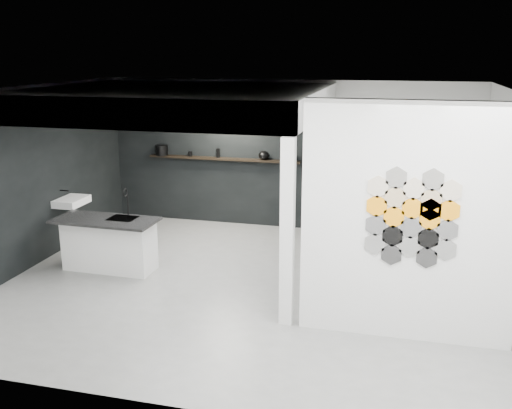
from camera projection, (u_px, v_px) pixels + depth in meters
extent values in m
cube|color=slate|center=(244.00, 286.00, 8.31)|extent=(7.00, 6.00, 0.01)
cube|color=silver|center=(409.00, 224.00, 6.48)|extent=(2.45, 0.15, 2.80)
cube|color=black|center=(220.00, 164.00, 11.09)|extent=(4.40, 0.04, 2.35)
cube|color=black|center=(64.00, 179.00, 9.76)|extent=(0.04, 4.00, 2.35)
cube|color=silver|center=(180.00, 101.00, 8.89)|extent=(4.40, 4.00, 0.40)
cube|color=silver|center=(287.00, 234.00, 6.87)|extent=(0.16, 0.16, 2.35)
cube|color=silver|center=(123.00, 114.00, 7.09)|extent=(4.40, 0.16, 0.40)
cube|color=silver|center=(72.00, 201.00, 9.61)|extent=(0.40, 0.60, 0.12)
cube|color=black|center=(223.00, 159.00, 10.94)|extent=(3.00, 0.15, 0.04)
cube|color=silver|center=(109.00, 245.00, 8.83)|extent=(1.40, 0.54, 0.80)
cube|color=black|center=(105.00, 220.00, 8.65)|extent=(1.59, 0.73, 0.04)
cube|color=black|center=(123.00, 218.00, 8.70)|extent=(0.43, 0.36, 0.01)
cylinder|color=black|center=(128.00, 203.00, 8.82)|extent=(0.02, 0.02, 0.37)
torus|color=black|center=(125.00, 192.00, 8.72)|extent=(0.02, 0.13, 0.13)
cylinder|color=black|center=(162.00, 150.00, 11.21)|extent=(0.29, 0.29, 0.20)
ellipsoid|color=black|center=(264.00, 155.00, 10.72)|extent=(0.21, 0.21, 0.17)
cylinder|color=gray|center=(292.00, 158.00, 10.60)|extent=(0.17, 0.17, 0.11)
cylinder|color=gray|center=(292.00, 158.00, 10.60)|extent=(0.12, 0.12, 0.13)
cylinder|color=black|center=(218.00, 153.00, 10.93)|extent=(0.08, 0.08, 0.18)
cylinder|color=black|center=(190.00, 154.00, 11.08)|extent=(0.10, 0.10, 0.10)
cylinder|color=silver|center=(375.00, 244.00, 6.55)|extent=(0.26, 0.02, 0.26)
cylinder|color=black|center=(376.00, 225.00, 6.49)|extent=(0.26, 0.02, 0.26)
cylinder|color=orange|center=(377.00, 206.00, 6.43)|extent=(0.26, 0.02, 0.26)
cylinder|color=beige|center=(378.00, 187.00, 6.37)|extent=(0.26, 0.02, 0.26)
cylinder|color=#2D2D2D|center=(391.00, 254.00, 6.53)|extent=(0.26, 0.02, 0.26)
cylinder|color=black|center=(393.00, 236.00, 6.47)|extent=(0.26, 0.02, 0.26)
cylinder|color=orange|center=(394.00, 217.00, 6.42)|extent=(0.26, 0.02, 0.26)
cylinder|color=tan|center=(395.00, 197.00, 6.36)|extent=(0.26, 0.02, 0.26)
cylinder|color=#66635E|center=(396.00, 178.00, 6.30)|extent=(0.26, 0.02, 0.26)
cylinder|color=silver|center=(410.00, 247.00, 6.46)|extent=(0.26, 0.02, 0.26)
cylinder|color=black|center=(411.00, 228.00, 6.40)|extent=(0.26, 0.02, 0.26)
cylinder|color=orange|center=(412.00, 208.00, 6.34)|extent=(0.26, 0.02, 0.26)
cylinder|color=beige|center=(414.00, 189.00, 6.28)|extent=(0.26, 0.02, 0.26)
cylinder|color=#2D2D2D|center=(427.00, 257.00, 6.44)|extent=(0.26, 0.02, 0.26)
cylinder|color=black|center=(428.00, 239.00, 6.38)|extent=(0.26, 0.02, 0.26)
cylinder|color=orange|center=(430.00, 219.00, 6.32)|extent=(0.26, 0.02, 0.26)
cylinder|color=tan|center=(431.00, 200.00, 6.26)|extent=(0.26, 0.02, 0.26)
cylinder|color=#66635E|center=(433.00, 180.00, 6.21)|extent=(0.26, 0.02, 0.26)
cylinder|color=silver|center=(446.00, 249.00, 6.37)|extent=(0.26, 0.02, 0.26)
cylinder|color=black|center=(447.00, 230.00, 6.31)|extent=(0.26, 0.02, 0.26)
cylinder|color=orange|center=(449.00, 211.00, 6.25)|extent=(0.26, 0.02, 0.26)
cylinder|color=beige|center=(451.00, 191.00, 6.19)|extent=(0.26, 0.02, 0.26)
cylinder|color=orange|center=(431.00, 210.00, 6.29)|extent=(0.26, 0.02, 0.26)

